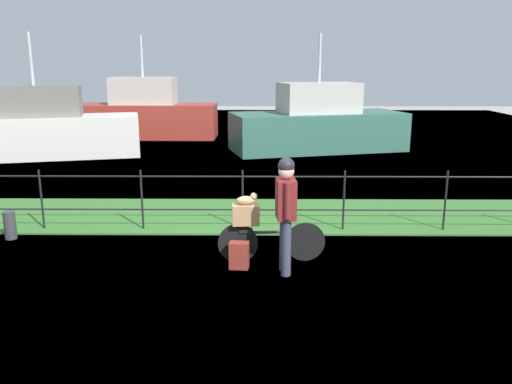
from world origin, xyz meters
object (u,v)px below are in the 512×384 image
object	(u,v)px
moored_boat_near	(318,125)
moored_boat_mid	(38,130)
wooden_crate	(246,214)
mooring_bollard	(10,225)
bicycle_main	(270,241)
terrier_dog	(247,200)
backpack_on_paving	(239,255)
cyclist_person	(286,205)
moored_boat_far	(145,115)

from	to	relation	value
moored_boat_near	moored_boat_mid	xyz separation A→B (m)	(-9.05, -1.49, -0.01)
wooden_crate	mooring_bollard	xyz separation A→B (m)	(-4.07, 1.03, -0.51)
bicycle_main	wooden_crate	distance (m)	0.57
terrier_dog	backpack_on_paving	distance (m)	0.83
bicycle_main	backpack_on_paving	xyz separation A→B (m)	(-0.46, -0.28, -0.12)
terrier_dog	moored_boat_near	distance (m)	10.74
backpack_on_paving	moored_boat_near	bearing A→B (deg)	-95.41
cyclist_person	backpack_on_paving	world-z (taller)	cyclist_person
bicycle_main	moored_boat_near	xyz separation A→B (m)	(1.81, 10.49, 0.55)
cyclist_person	wooden_crate	bearing A→B (deg)	144.60
moored_boat_mid	moored_boat_near	bearing A→B (deg)	9.34
terrier_dog	moored_boat_mid	world-z (taller)	moored_boat_mid
mooring_bollard	cyclist_person	bearing A→B (deg)	-17.24
backpack_on_paving	mooring_bollard	world-z (taller)	mooring_bollard
bicycle_main	wooden_crate	xyz separation A→B (m)	(-0.37, -0.03, 0.43)
moored_boat_near	moored_boat_far	bearing A→B (deg)	155.17
wooden_crate	cyclist_person	bearing A→B (deg)	-35.40
mooring_bollard	moored_boat_mid	size ratio (longest dim) A/B	0.07
moored_boat_mid	bicycle_main	bearing A→B (deg)	-51.16
wooden_crate	terrier_dog	world-z (taller)	terrier_dog
moored_boat_near	moored_boat_mid	world-z (taller)	moored_boat_near
bicycle_main	moored_boat_far	xyz separation A→B (m)	(-4.85, 13.57, 0.59)
mooring_bollard	moored_boat_mid	bearing A→B (deg)	109.37
cyclist_person	moored_boat_far	world-z (taller)	moored_boat_far
wooden_crate	terrier_dog	bearing A→B (deg)	4.34
backpack_on_paving	moored_boat_mid	distance (m)	11.52
moored_boat_mid	moored_boat_far	distance (m)	5.16
cyclist_person	mooring_bollard	size ratio (longest dim) A/B	3.50
mooring_bollard	terrier_dog	bearing A→B (deg)	-14.14
cyclist_person	moored_boat_far	size ratio (longest dim) A/B	0.29
moored_boat_far	bicycle_main	bearing A→B (deg)	-70.35
terrier_dog	cyclist_person	bearing A→B (deg)	-36.73
wooden_crate	cyclist_person	world-z (taller)	cyclist_person
wooden_crate	bicycle_main	bearing A→B (deg)	4.34
backpack_on_paving	moored_boat_mid	size ratio (longest dim) A/B	0.06
backpack_on_paving	cyclist_person	bearing A→B (deg)	173.23
terrier_dog	mooring_bollard	bearing A→B (deg)	165.86
wooden_crate	backpack_on_paving	distance (m)	0.61
bicycle_main	mooring_bollard	xyz separation A→B (m)	(-4.44, 1.01, -0.08)
bicycle_main	mooring_bollard	bearing A→B (deg)	167.23
terrier_dog	bicycle_main	bearing A→B (deg)	4.34
moored_boat_near	wooden_crate	bearing A→B (deg)	-101.67
wooden_crate	terrier_dog	distance (m)	0.23
moored_boat_mid	moored_boat_far	world-z (taller)	moored_boat_far
cyclist_person	moored_boat_near	xyz separation A→B (m)	(1.60, 10.93, -0.13)
terrier_dog	moored_boat_near	bearing A→B (deg)	78.45
terrier_dog	backpack_on_paving	xyz separation A→B (m)	(-0.12, -0.25, -0.78)
backpack_on_paving	moored_boat_far	size ratio (longest dim) A/B	0.07
backpack_on_paving	moored_boat_near	world-z (taller)	moored_boat_near
bicycle_main	wooden_crate	world-z (taller)	wooden_crate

